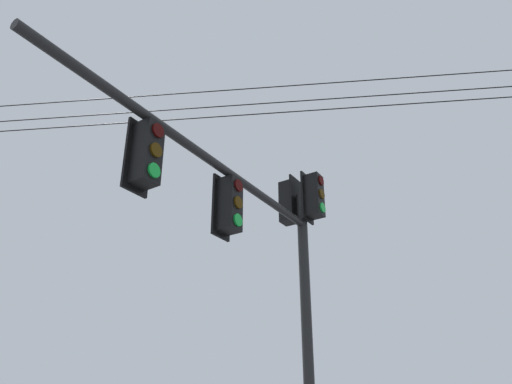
# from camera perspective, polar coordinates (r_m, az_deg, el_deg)

# --- Properties ---
(signal_mast_assembly) EXTENTS (3.87, 5.93, 6.73)m
(signal_mast_assembly) POSITION_cam_1_polar(r_m,az_deg,el_deg) (9.04, 1.01, -5.28)
(signal_mast_assembly) COLOR black
(signal_mast_assembly) RESTS_ON ground
(overhead_wire_span) EXTENTS (23.94, 1.54, 1.25)m
(overhead_wire_span) POSITION_cam_1_polar(r_m,az_deg,el_deg) (12.06, 9.75, 10.27)
(overhead_wire_span) COLOR black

